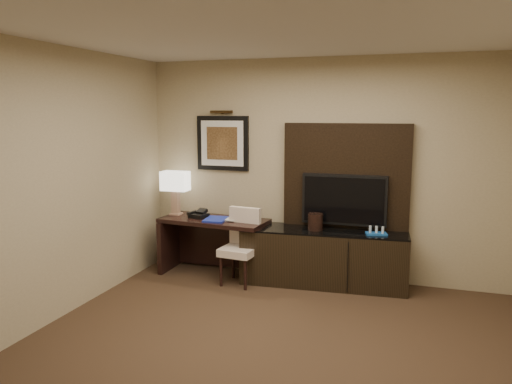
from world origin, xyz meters
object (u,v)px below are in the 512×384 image
at_px(credenza, 324,257).
at_px(desk_phone, 199,213).
at_px(desk, 214,246).
at_px(ice_bucket, 315,222).
at_px(minibar_tray, 376,231).
at_px(table_lamp, 176,194).
at_px(desk_chair, 239,250).
at_px(tv, 344,200).

height_order(credenza, desk_phone, desk_phone).
distance_m(desk, credenza, 1.40).
height_order(ice_bucket, minibar_tray, ice_bucket).
height_order(table_lamp, ice_bucket, table_lamp).
bearing_deg(table_lamp, credenza, -1.07).
bearing_deg(ice_bucket, table_lamp, 177.77).
relative_size(desk_chair, table_lamp, 1.55).
bearing_deg(desk, table_lamp, 176.38).
distance_m(credenza, ice_bucket, 0.45).
distance_m(desk, ice_bucket, 1.36).
xyz_separation_m(tv, ice_bucket, (-0.31, -0.18, -0.25)).
bearing_deg(ice_bucket, desk_phone, -179.94).
bearing_deg(desk_phone, tv, 20.72).
bearing_deg(desk, minibar_tray, 5.12).
height_order(desk, ice_bucket, ice_bucket).
distance_m(tv, ice_bucket, 0.43).
height_order(table_lamp, minibar_tray, table_lamp).
xyz_separation_m(tv, table_lamp, (-2.17, -0.10, -0.03)).
distance_m(credenza, desk_phone, 1.66).
xyz_separation_m(tv, desk_phone, (-1.81, -0.18, -0.25)).
bearing_deg(minibar_tray, credenza, 175.76).
bearing_deg(ice_bucket, desk, -179.38).
xyz_separation_m(desk, desk_phone, (-0.21, 0.01, 0.41)).
bearing_deg(desk_chair, minibar_tray, 15.72).
distance_m(credenza, table_lamp, 2.07).
height_order(desk, tv, tv).
relative_size(desk, desk_chair, 1.61).
relative_size(desk_chair, minibar_tray, 3.57).
bearing_deg(minibar_tray, desk_phone, 179.81).
relative_size(desk_phone, minibar_tray, 0.89).
xyz_separation_m(credenza, desk_phone, (-1.61, -0.04, 0.44)).
height_order(desk_chair, minibar_tray, desk_chair).
xyz_separation_m(desk, desk_chair, (0.43, -0.26, 0.06)).
bearing_deg(credenza, desk_chair, -166.46).
bearing_deg(desk_chair, credenza, 23.94).
height_order(tv, ice_bucket, tv).
height_order(tv, desk_phone, tv).
xyz_separation_m(table_lamp, minibar_tray, (2.57, -0.08, -0.28)).
bearing_deg(desk_chair, tv, 27.16).
distance_m(desk_chair, ice_bucket, 0.97).
height_order(desk, minibar_tray, minibar_tray).
xyz_separation_m(desk_chair, minibar_tray, (1.57, 0.26, 0.29)).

